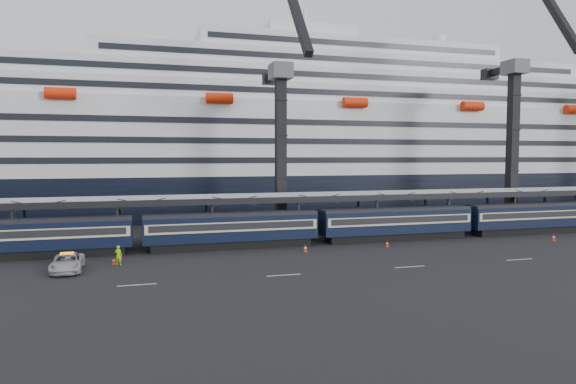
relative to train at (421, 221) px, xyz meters
name	(u,v)px	position (x,y,z in m)	size (l,w,h in m)	color
ground	(509,251)	(4.65, -10.00, -2.20)	(260.00, 260.00, 0.00)	black
train	(421,221)	(0.00, 0.00, 0.00)	(133.05, 3.00, 4.05)	black
canopy	(437,193)	(4.65, 4.00, 3.05)	(130.00, 6.25, 5.53)	#93959A
cruise_ship	(339,144)	(3.57, 35.99, 10.14)	(214.09, 28.84, 34.00)	black
crane_dark_near	(282,142)	(-15.35, 8.59, 9.73)	(4.50, 17.75, 35.08)	#484A4F
crane_dark_mid	(515,134)	(19.65, 7.59, 11.16)	(4.50, 18.24, 39.64)	#484A4F
pickup_truck	(67,263)	(-39.26, -7.30, -1.43)	(2.55, 5.52, 1.53)	#AAACB1
worker	(118,255)	(-35.04, -5.77, -1.28)	(0.67, 0.44, 1.83)	#AADA0B
traffic_cone_a	(114,261)	(-35.47, -5.29, -1.86)	(0.34, 0.34, 0.69)	#F52807
traffic_cone_b	(305,248)	(-16.30, -4.35, -1.79)	(0.41, 0.41, 0.83)	#F52807
traffic_cone_c	(387,244)	(-6.56, -3.96, -1.84)	(0.36, 0.36, 0.73)	#F52807
traffic_cone_d	(554,237)	(14.59, -5.69, -1.80)	(0.40, 0.40, 0.81)	#F52807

